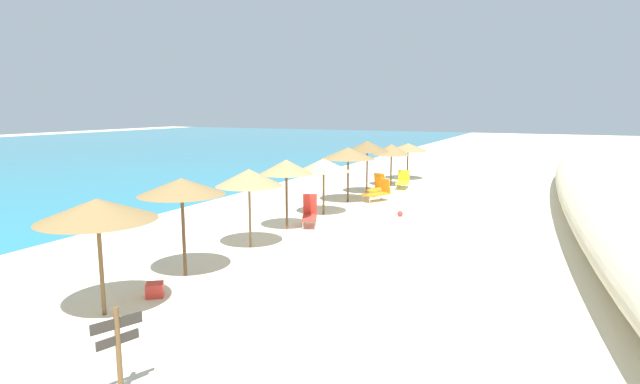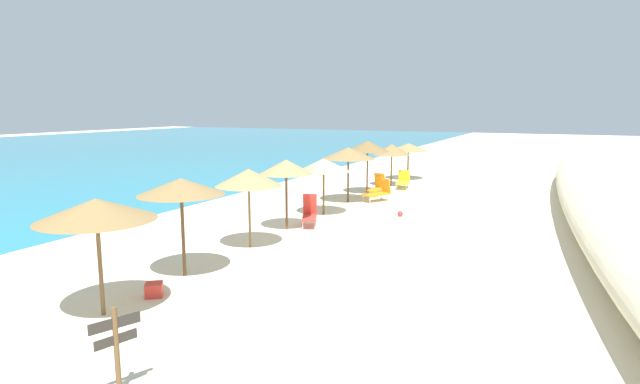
{
  "view_description": "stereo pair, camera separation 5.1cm",
  "coord_description": "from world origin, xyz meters",
  "px_view_note": "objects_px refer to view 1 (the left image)",
  "views": [
    {
      "loc": [
        -20.11,
        -8.76,
        4.74
      ],
      "look_at": [
        0.01,
        0.88,
        1.05
      ],
      "focal_mm": 28.88,
      "sensor_mm": 36.0,
      "label": 1
    },
    {
      "loc": [
        -20.09,
        -8.8,
        4.74
      ],
      "look_at": [
        0.01,
        0.88,
        1.05
      ],
      "focal_mm": 28.88,
      "sensor_mm": 36.0,
      "label": 2
    }
  ],
  "objects_px": {
    "lounge_chair_2": "(379,192)",
    "lounge_chair_3": "(376,187)",
    "beach_ball": "(400,214)",
    "cooler_box": "(155,290)",
    "beach_umbrella_5": "(348,153)",
    "lounge_chair_0": "(403,181)",
    "beach_umbrella_4": "(324,165)",
    "beach_umbrella_8": "(408,147)",
    "lounge_chair_1": "(310,213)",
    "beach_umbrella_6": "(367,146)",
    "beach_umbrella_0": "(97,210)",
    "beach_umbrella_2": "(249,178)",
    "beach_umbrella_3": "(286,167)",
    "beach_umbrella_7": "(391,150)",
    "wooden_signpost": "(118,343)",
    "beach_umbrella_1": "(182,187)"
  },
  "relations": [
    {
      "from": "beach_umbrella_5",
      "to": "cooler_box",
      "type": "xyz_separation_m",
      "value": [
        -14.34,
        -0.67,
        -2.29
      ]
    },
    {
      "from": "lounge_chair_1",
      "to": "wooden_signpost",
      "type": "bearing_deg",
      "value": 77.96
    },
    {
      "from": "lounge_chair_0",
      "to": "cooler_box",
      "type": "distance_m",
      "value": 19.82
    },
    {
      "from": "lounge_chair_0",
      "to": "wooden_signpost",
      "type": "xyz_separation_m",
      "value": [
        -23.55,
        -2.2,
        0.51
      ]
    },
    {
      "from": "beach_umbrella_4",
      "to": "lounge_chair_2",
      "type": "bearing_deg",
      "value": -15.2
    },
    {
      "from": "beach_umbrella_3",
      "to": "beach_umbrella_4",
      "type": "relative_size",
      "value": 1.1
    },
    {
      "from": "beach_umbrella_3",
      "to": "beach_umbrella_8",
      "type": "distance_m",
      "value": 15.85
    },
    {
      "from": "lounge_chair_1",
      "to": "beach_ball",
      "type": "relative_size",
      "value": 5.99
    },
    {
      "from": "beach_umbrella_3",
      "to": "cooler_box",
      "type": "bearing_deg",
      "value": -176.08
    },
    {
      "from": "lounge_chair_2",
      "to": "beach_umbrella_4",
      "type": "bearing_deg",
      "value": 103.58
    },
    {
      "from": "beach_umbrella_7",
      "to": "lounge_chair_3",
      "type": "xyz_separation_m",
      "value": [
        -3.53,
        -0.32,
        -1.77
      ]
    },
    {
      "from": "beach_umbrella_6",
      "to": "beach_ball",
      "type": "bearing_deg",
      "value": -145.86
    },
    {
      "from": "lounge_chair_3",
      "to": "beach_umbrella_8",
      "type": "bearing_deg",
      "value": -86.6
    },
    {
      "from": "beach_umbrella_4",
      "to": "beach_umbrella_8",
      "type": "bearing_deg",
      "value": -0.94
    },
    {
      "from": "lounge_chair_3",
      "to": "beach_ball",
      "type": "bearing_deg",
      "value": 121.66
    },
    {
      "from": "lounge_chair_2",
      "to": "lounge_chair_3",
      "type": "height_order",
      "value": "lounge_chair_3"
    },
    {
      "from": "lounge_chair_0",
      "to": "beach_umbrella_1",
      "type": "bearing_deg",
      "value": 76.41
    },
    {
      "from": "beach_umbrella_4",
      "to": "lounge_chair_1",
      "type": "bearing_deg",
      "value": -168.96
    },
    {
      "from": "beach_umbrella_0",
      "to": "beach_umbrella_5",
      "type": "relative_size",
      "value": 0.99
    },
    {
      "from": "beach_umbrella_7",
      "to": "beach_umbrella_8",
      "type": "distance_m",
      "value": 3.18
    },
    {
      "from": "beach_umbrella_0",
      "to": "beach_ball",
      "type": "relative_size",
      "value": 11.08
    },
    {
      "from": "beach_umbrella_2",
      "to": "beach_umbrella_6",
      "type": "height_order",
      "value": "beach_umbrella_6"
    },
    {
      "from": "beach_umbrella_4",
      "to": "beach_umbrella_8",
      "type": "height_order",
      "value": "beach_umbrella_4"
    },
    {
      "from": "lounge_chair_0",
      "to": "lounge_chair_2",
      "type": "distance_m",
      "value": 4.62
    },
    {
      "from": "beach_umbrella_8",
      "to": "lounge_chair_1",
      "type": "distance_m",
      "value": 14.96
    },
    {
      "from": "beach_umbrella_5",
      "to": "lounge_chair_0",
      "type": "bearing_deg",
      "value": -12.75
    },
    {
      "from": "beach_umbrella_6",
      "to": "lounge_chair_1",
      "type": "height_order",
      "value": "beach_umbrella_6"
    },
    {
      "from": "beach_umbrella_2",
      "to": "beach_umbrella_7",
      "type": "bearing_deg",
      "value": -0.06
    },
    {
      "from": "beach_umbrella_2",
      "to": "lounge_chair_0",
      "type": "distance_m",
      "value": 14.99
    },
    {
      "from": "beach_umbrella_6",
      "to": "beach_umbrella_2",
      "type": "bearing_deg",
      "value": -178.53
    },
    {
      "from": "beach_umbrella_2",
      "to": "beach_umbrella_8",
      "type": "height_order",
      "value": "beach_umbrella_2"
    },
    {
      "from": "lounge_chair_2",
      "to": "cooler_box",
      "type": "relative_size",
      "value": 3.76
    },
    {
      "from": "beach_umbrella_1",
      "to": "lounge_chair_1",
      "type": "relative_size",
      "value": 1.9
    },
    {
      "from": "beach_umbrella_1",
      "to": "lounge_chair_3",
      "type": "distance_m",
      "value": 15.45
    },
    {
      "from": "lounge_chair_3",
      "to": "beach_umbrella_7",
      "type": "bearing_deg",
      "value": -83.11
    },
    {
      "from": "lounge_chair_2",
      "to": "wooden_signpost",
      "type": "height_order",
      "value": "wooden_signpost"
    },
    {
      "from": "beach_umbrella_7",
      "to": "beach_umbrella_0",
      "type": "bearing_deg",
      "value": -179.6
    },
    {
      "from": "beach_umbrella_6",
      "to": "lounge_chair_1",
      "type": "xyz_separation_m",
      "value": [
        -8.4,
        -0.68,
        -2.09
      ]
    },
    {
      "from": "beach_umbrella_3",
      "to": "beach_umbrella_4",
      "type": "height_order",
      "value": "beach_umbrella_3"
    },
    {
      "from": "beach_umbrella_8",
      "to": "lounge_chair_1",
      "type": "relative_size",
      "value": 1.76
    },
    {
      "from": "beach_umbrella_3",
      "to": "beach_umbrella_0",
      "type": "bearing_deg",
      "value": -178.05
    },
    {
      "from": "beach_ball",
      "to": "beach_umbrella_2",
      "type": "bearing_deg",
      "value": 155.99
    },
    {
      "from": "beach_umbrella_0",
      "to": "beach_umbrella_5",
      "type": "bearing_deg",
      "value": 1.62
    },
    {
      "from": "beach_umbrella_2",
      "to": "beach_umbrella_5",
      "type": "height_order",
      "value": "beach_umbrella_5"
    },
    {
      "from": "beach_umbrella_2",
      "to": "lounge_chair_1",
      "type": "height_order",
      "value": "beach_umbrella_2"
    },
    {
      "from": "cooler_box",
      "to": "lounge_chair_0",
      "type": "bearing_deg",
      "value": -1.66
    },
    {
      "from": "beach_umbrella_5",
      "to": "cooler_box",
      "type": "height_order",
      "value": "beach_umbrella_5"
    },
    {
      "from": "beach_umbrella_7",
      "to": "beach_ball",
      "type": "relative_size",
      "value": 10.31
    },
    {
      "from": "beach_umbrella_5",
      "to": "lounge_chair_2",
      "type": "xyz_separation_m",
      "value": [
        0.86,
        -1.34,
        -1.98
      ]
    },
    {
      "from": "lounge_chair_2",
      "to": "lounge_chair_3",
      "type": "xyz_separation_m",
      "value": [
        1.73,
        0.73,
        -0.04
      ]
    }
  ]
}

